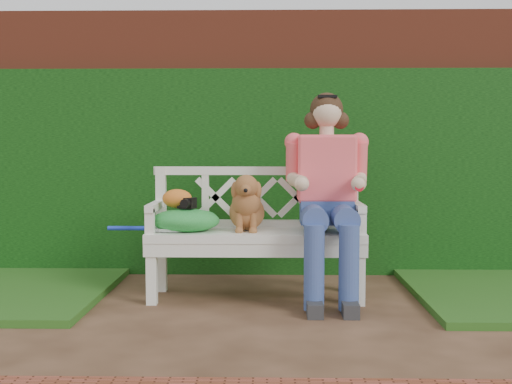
{
  "coord_description": "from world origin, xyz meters",
  "views": [
    {
      "loc": [
        0.08,
        -4.02,
        1.08
      ],
      "look_at": [
        -0.02,
        0.73,
        0.75
      ],
      "focal_mm": 48.0,
      "sensor_mm": 36.0,
      "label": 1
    }
  ],
  "objects": [
    {
      "name": "tennis_racket",
      "position": [
        -0.63,
        0.71,
        0.5
      ],
      "size": [
        0.71,
        0.43,
        0.03
      ],
      "primitive_type": null,
      "rotation": [
        0.0,
        0.0,
        -0.23
      ],
      "color": "silver",
      "rests_on": "garden_bench"
    },
    {
      "name": "baseball_glove",
      "position": [
        -0.57,
        0.71,
        0.71
      ],
      "size": [
        0.23,
        0.19,
        0.13
      ],
      "primitive_type": "ellipsoid",
      "rotation": [
        0.0,
        0.0,
        -0.17
      ],
      "color": "orange",
      "rests_on": "green_bag"
    },
    {
      "name": "brick_wall",
      "position": [
        0.0,
        1.9,
        1.1
      ],
      "size": [
        10.0,
        0.3,
        2.2
      ],
      "primitive_type": "cube",
      "color": "brown",
      "rests_on": "ground"
    },
    {
      "name": "garden_bench",
      "position": [
        -0.02,
        0.73,
        0.24
      ],
      "size": [
        1.61,
        0.68,
        0.48
      ],
      "primitive_type": null,
      "rotation": [
        0.0,
        0.0,
        0.05
      ],
      "color": "white",
      "rests_on": "ground"
    },
    {
      "name": "seated_woman",
      "position": [
        0.47,
        0.71,
        0.72
      ],
      "size": [
        0.64,
        0.84,
        1.44
      ],
      "primitive_type": null,
      "rotation": [
        0.0,
        0.0,
        0.05
      ],
      "color": "#E74970",
      "rests_on": "ground"
    },
    {
      "name": "green_bag",
      "position": [
        -0.51,
        0.68,
        0.56
      ],
      "size": [
        0.55,
        0.48,
        0.16
      ],
      "primitive_type": null,
      "rotation": [
        0.0,
        0.0,
        -0.29
      ],
      "color": "#2E6E24",
      "rests_on": "garden_bench"
    },
    {
      "name": "ivy_hedge",
      "position": [
        0.0,
        1.68,
        0.85
      ],
      "size": [
        10.0,
        0.18,
        1.7
      ],
      "primitive_type": "cube",
      "color": "#1E6017",
      "rests_on": "ground"
    },
    {
      "name": "dog",
      "position": [
        -0.09,
        0.72,
        0.68
      ],
      "size": [
        0.34,
        0.41,
        0.4
      ],
      "primitive_type": null,
      "rotation": [
        0.0,
        0.0,
        0.21
      ],
      "color": "#A6582B",
      "rests_on": "garden_bench"
    },
    {
      "name": "ground",
      "position": [
        0.0,
        0.0,
        0.0
      ],
      "size": [
        60.0,
        60.0,
        0.0
      ],
      "primitive_type": "plane",
      "color": "#3C2717"
    },
    {
      "name": "camera_item",
      "position": [
        -0.5,
        0.68,
        0.68
      ],
      "size": [
        0.13,
        0.12,
        0.07
      ],
      "primitive_type": "cube",
      "rotation": [
        0.0,
        0.0,
        -0.37
      ],
      "color": "black",
      "rests_on": "green_bag"
    }
  ]
}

